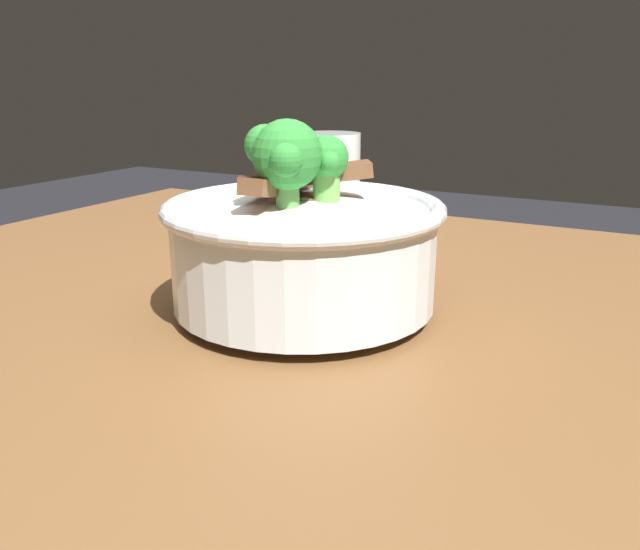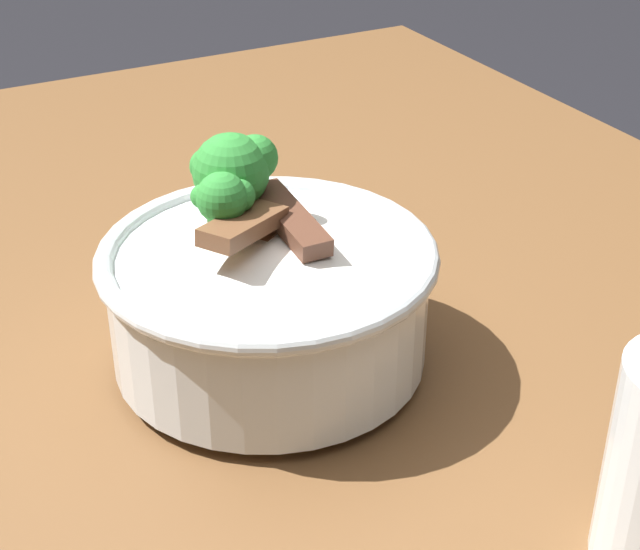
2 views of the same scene
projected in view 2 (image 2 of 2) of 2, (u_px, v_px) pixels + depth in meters
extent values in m
cube|color=brown|center=(32.00, 367.00, 0.67)|extent=(1.19, 0.98, 0.04)
cube|color=brown|center=(372.00, 336.00, 1.39)|extent=(0.07, 0.07, 0.73)
cylinder|color=silver|center=(271.00, 359.00, 0.63)|extent=(0.08, 0.08, 0.01)
cylinder|color=silver|center=(269.00, 306.00, 0.61)|extent=(0.19, 0.19, 0.07)
torus|color=silver|center=(267.00, 255.00, 0.59)|extent=(0.20, 0.20, 0.01)
ellipsoid|color=white|center=(268.00, 276.00, 0.60)|extent=(0.16, 0.16, 0.05)
cube|color=brown|center=(251.00, 199.00, 0.61)|extent=(0.02, 0.05, 0.02)
cube|color=brown|center=(243.00, 226.00, 0.57)|extent=(0.06, 0.05, 0.02)
cube|color=#563323|center=(289.00, 219.00, 0.59)|extent=(0.02, 0.08, 0.02)
cube|color=brown|center=(252.00, 238.00, 0.59)|extent=(0.06, 0.05, 0.01)
cylinder|color=#5B9947|center=(233.00, 212.00, 0.61)|extent=(0.02, 0.02, 0.02)
sphere|color=#2D8433|center=(231.00, 171.00, 0.59)|extent=(0.05, 0.05, 0.05)
sphere|color=#2D8433|center=(255.00, 158.00, 0.60)|extent=(0.03, 0.03, 0.03)
sphere|color=#2D8433|center=(208.00, 166.00, 0.60)|extent=(0.02, 0.02, 0.02)
cylinder|color=#6BA84C|center=(224.00, 233.00, 0.58)|extent=(0.02, 0.02, 0.03)
sphere|color=#2D8433|center=(222.00, 198.00, 0.57)|extent=(0.03, 0.03, 0.03)
sphere|color=#2D8433|center=(239.00, 196.00, 0.57)|extent=(0.02, 0.02, 0.02)
sphere|color=#2D8433|center=(203.00, 196.00, 0.58)|extent=(0.01, 0.01, 0.01)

